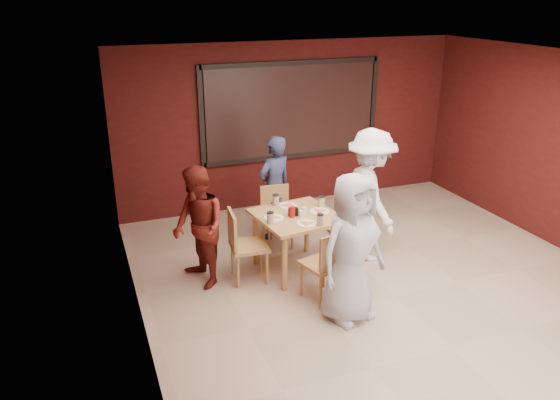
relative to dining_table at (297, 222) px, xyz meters
name	(u,v)px	position (x,y,z in m)	size (l,w,h in m)	color
floor	(395,296)	(0.88, -1.08, -0.70)	(7.00, 7.00, 0.00)	tan
window_blinds	(292,111)	(0.88, 2.37, 0.95)	(3.00, 0.02, 1.50)	black
dining_table	(297,222)	(0.00, 0.00, 0.00)	(1.14, 1.14, 0.96)	#B18848
chair_front	(328,262)	(0.04, -0.87, -0.17)	(0.56, 0.56, 0.94)	#B08144
chair_back	(276,212)	(0.03, 0.86, -0.20)	(0.47, 0.47, 0.89)	#B08144
chair_left	(243,242)	(-0.76, -0.02, -0.16)	(0.51, 0.51, 0.96)	#B08144
chair_right	(350,227)	(0.85, 0.08, -0.24)	(0.46, 0.46, 0.82)	#B08144
diner_front	(352,249)	(0.13, -1.28, 0.17)	(0.86, 0.56, 1.75)	#AAAAAA
diner_back	(275,188)	(0.10, 1.10, 0.09)	(0.58, 0.38, 1.59)	#2A304C
diner_left	(199,228)	(-1.29, 0.09, 0.08)	(0.76, 0.59, 1.57)	maroon
diner_right	(370,196)	(1.08, 0.00, 0.23)	(1.20, 0.69, 1.86)	white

